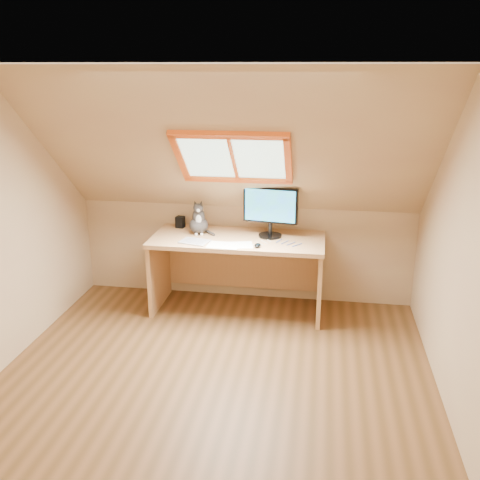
# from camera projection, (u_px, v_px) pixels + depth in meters

# --- Properties ---
(ground) EXTENTS (3.50, 3.50, 0.00)m
(ground) POSITION_uv_depth(u_px,v_px,m) (212.00, 385.00, 4.20)
(ground) COLOR brown
(ground) RESTS_ON ground
(room_shell) EXTENTS (3.52, 3.52, 2.41)m
(room_shell) POSITION_uv_depth(u_px,v_px,m) (206.00, 212.00, 3.67)
(room_shell) COLOR tan
(room_shell) RESTS_ON ground
(desk) EXTENTS (1.70, 0.74, 0.78)m
(desk) POSITION_uv_depth(u_px,v_px,m) (239.00, 257.00, 5.40)
(desk) COLOR tan
(desk) RESTS_ON ground
(monitor) EXTENTS (0.54, 0.23, 0.50)m
(monitor) POSITION_uv_depth(u_px,v_px,m) (270.00, 209.00, 5.20)
(monitor) COLOR black
(monitor) RESTS_ON desk
(cat) EXTENTS (0.23, 0.26, 0.35)m
(cat) POSITION_uv_depth(u_px,v_px,m) (199.00, 221.00, 5.36)
(cat) COLOR #3B3735
(cat) RESTS_ON desk
(desk_speaker) EXTENTS (0.09, 0.09, 0.12)m
(desk_speaker) POSITION_uv_depth(u_px,v_px,m) (180.00, 222.00, 5.57)
(desk_speaker) COLOR black
(desk_speaker) RESTS_ON desk
(graphics_tablet) EXTENTS (0.31, 0.25, 0.01)m
(graphics_tablet) POSITION_uv_depth(u_px,v_px,m) (195.00, 242.00, 5.12)
(graphics_tablet) COLOR #B2B2B7
(graphics_tablet) RESTS_ON desk
(mouse) EXTENTS (0.07, 0.11, 0.03)m
(mouse) POSITION_uv_depth(u_px,v_px,m) (257.00, 245.00, 4.98)
(mouse) COLOR black
(mouse) RESTS_ON desk
(papers) EXTENTS (0.33, 0.27, 0.00)m
(papers) POSITION_uv_depth(u_px,v_px,m) (233.00, 246.00, 5.02)
(papers) COLOR white
(papers) RESTS_ON desk
(cables) EXTENTS (0.51, 0.26, 0.01)m
(cables) POSITION_uv_depth(u_px,v_px,m) (278.00, 243.00, 5.09)
(cables) COLOR silver
(cables) RESTS_ON desk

